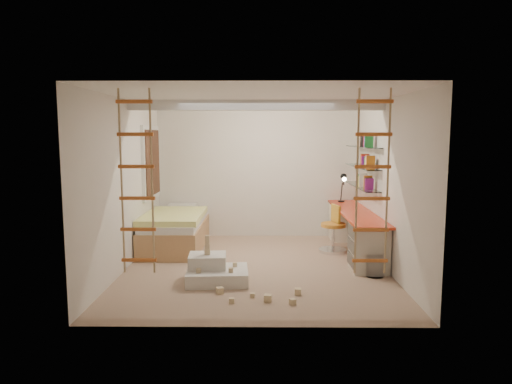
{
  "coord_description": "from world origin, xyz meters",
  "views": [
    {
      "loc": [
        0.07,
        -6.94,
        2.05
      ],
      "look_at": [
        0.0,
        0.3,
        1.15
      ],
      "focal_mm": 32.0,
      "sensor_mm": 36.0,
      "label": 1
    }
  ],
  "objects_px": {
    "desk": "(355,231)",
    "swivel_chair": "(333,235)",
    "bed": "(176,230)",
    "play_platform": "(215,271)"
  },
  "relations": [
    {
      "from": "swivel_chair",
      "to": "desk",
      "type": "bearing_deg",
      "value": -15.33
    },
    {
      "from": "swivel_chair",
      "to": "play_platform",
      "type": "bearing_deg",
      "value": -139.14
    },
    {
      "from": "bed",
      "to": "swivel_chair",
      "type": "distance_m",
      "value": 2.85
    },
    {
      "from": "desk",
      "to": "swivel_chair",
      "type": "bearing_deg",
      "value": 164.67
    },
    {
      "from": "bed",
      "to": "play_platform",
      "type": "xyz_separation_m",
      "value": [
        0.91,
        -1.94,
        -0.18
      ]
    },
    {
      "from": "desk",
      "to": "play_platform",
      "type": "bearing_deg",
      "value": -145.49
    },
    {
      "from": "play_platform",
      "to": "desk",
      "type": "bearing_deg",
      "value": 34.51
    },
    {
      "from": "desk",
      "to": "bed",
      "type": "height_order",
      "value": "desk"
    },
    {
      "from": "desk",
      "to": "bed",
      "type": "bearing_deg",
      "value": 173.51
    },
    {
      "from": "swivel_chair",
      "to": "play_platform",
      "type": "height_order",
      "value": "swivel_chair"
    }
  ]
}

